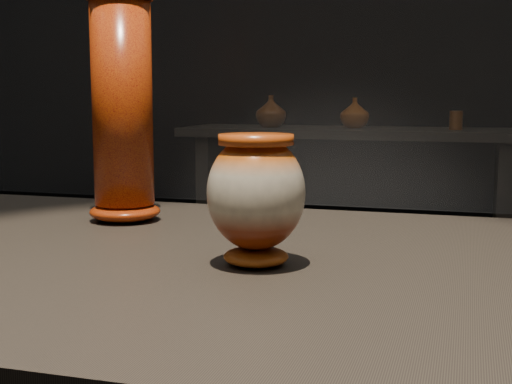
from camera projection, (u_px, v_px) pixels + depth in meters
The scene contains 6 objects.
main_vase at pixel (256, 194), 0.85m from camera, with size 0.16×0.16×0.16m.
tall_vase at pixel (123, 112), 1.14m from camera, with size 0.14×0.14×0.37m.
back_shelf at pixel (352, 173), 4.20m from camera, with size 2.00×0.60×0.90m.
back_vase_left at pixel (271, 111), 4.24m from camera, with size 0.18×0.18×0.19m, color brown.
back_vase_mid at pixel (355, 113), 4.16m from camera, with size 0.17×0.17×0.18m, color maroon.
back_vase_right at pixel (456, 120), 3.98m from camera, with size 0.07×0.07×0.11m, color brown.
Camera 1 is at (0.31, -0.84, 1.11)m, focal length 50.00 mm.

